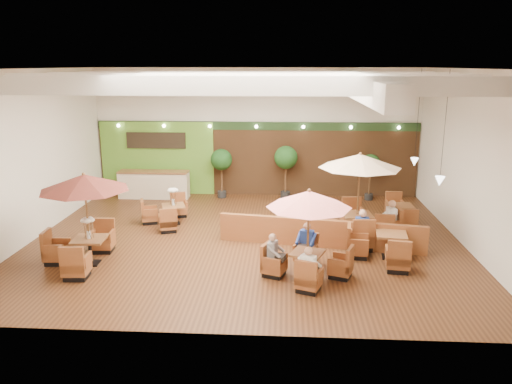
# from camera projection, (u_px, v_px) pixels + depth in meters

# --- Properties ---
(room) EXTENTS (14.04, 14.00, 5.52)m
(room) POSITION_uv_depth(u_px,v_px,m) (256.00, 125.00, 16.77)
(room) COLOR #381E0F
(room) RESTS_ON ground
(service_counter) EXTENTS (3.00, 0.75, 1.18)m
(service_counter) POSITION_uv_depth(u_px,v_px,m) (154.00, 185.00, 21.56)
(service_counter) COLOR beige
(service_counter) RESTS_ON ground
(booth_divider) EXTENTS (6.47, 1.23, 0.90)m
(booth_divider) POSITION_uv_depth(u_px,v_px,m) (320.00, 233.00, 15.74)
(booth_divider) COLOR brown
(booth_divider) RESTS_ON ground
(table_0) EXTENTS (2.60, 2.68, 2.72)m
(table_0) POSITION_uv_depth(u_px,v_px,m) (83.00, 200.00, 14.02)
(table_0) COLOR brown
(table_0) RESTS_ON ground
(table_1) EXTENTS (2.56, 2.56, 2.47)m
(table_1) POSITION_uv_depth(u_px,v_px,m) (308.00, 217.00, 13.21)
(table_1) COLOR brown
(table_1) RESTS_ON ground
(table_2) EXTENTS (2.87, 2.87, 2.90)m
(table_2) POSITION_uv_depth(u_px,v_px,m) (359.00, 181.00, 16.18)
(table_2) COLOR brown
(table_2) RESTS_ON ground
(table_3) EXTENTS (1.75, 2.51, 1.48)m
(table_3) POSITION_uv_depth(u_px,v_px,m) (167.00, 212.00, 18.06)
(table_3) COLOR brown
(table_3) RESTS_ON ground
(table_4) EXTENTS (1.83, 2.68, 0.98)m
(table_4) POSITION_uv_depth(u_px,v_px,m) (381.00, 246.00, 14.88)
(table_4) COLOR brown
(table_4) RESTS_ON ground
(table_5) EXTENTS (0.87, 2.54, 0.95)m
(table_5) POSITION_uv_depth(u_px,v_px,m) (400.00, 216.00, 17.87)
(table_5) COLOR brown
(table_5) RESTS_ON ground
(topiary_0) EXTENTS (0.92, 0.92, 2.13)m
(topiary_0) POSITION_uv_depth(u_px,v_px,m) (221.00, 162.00, 21.33)
(topiary_0) COLOR black
(topiary_0) RESTS_ON ground
(topiary_1) EXTENTS (0.99, 0.99, 2.29)m
(topiary_1) POSITION_uv_depth(u_px,v_px,m) (286.00, 160.00, 21.14)
(topiary_1) COLOR black
(topiary_1) RESTS_ON ground
(topiary_2) EXTENTS (0.85, 0.85, 1.98)m
(topiary_2) POSITION_uv_depth(u_px,v_px,m) (370.00, 166.00, 20.99)
(topiary_2) COLOR black
(topiary_2) RESTS_ON ground
(diner_0) EXTENTS (0.43, 0.41, 0.75)m
(diner_0) POSITION_uv_depth(u_px,v_px,m) (309.00, 264.00, 12.58)
(diner_0) COLOR white
(diner_0) RESTS_ON ground
(diner_1) EXTENTS (0.43, 0.40, 0.78)m
(diner_1) POSITION_uv_depth(u_px,v_px,m) (306.00, 239.00, 14.32)
(diner_1) COLOR #233F99
(diner_1) RESTS_ON ground
(diner_2) EXTENTS (0.36, 0.41, 0.75)m
(diner_2) POSITION_uv_depth(u_px,v_px,m) (274.00, 250.00, 13.50)
(diner_2) COLOR slate
(diner_2) RESTS_ON ground
(diner_3) EXTENTS (0.42, 0.33, 0.85)m
(diner_3) POSITION_uv_depth(u_px,v_px,m) (362.00, 226.00, 15.44)
(diner_3) COLOR #233F99
(diner_3) RESTS_ON ground
(diner_4) EXTENTS (0.38, 0.45, 0.86)m
(diner_4) POSITION_uv_depth(u_px,v_px,m) (390.00, 216.00, 16.40)
(diner_4) COLOR white
(diner_4) RESTS_ON ground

